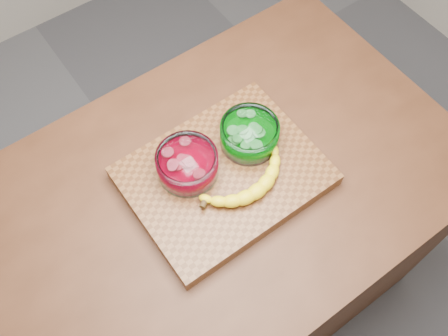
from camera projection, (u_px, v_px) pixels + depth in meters
ground at (224, 285)px, 2.00m from camera, size 3.50×3.50×0.00m
counter at (224, 245)px, 1.61m from camera, size 1.20×0.80×0.90m
cutting_board at (224, 176)px, 1.20m from camera, size 0.45×0.35×0.04m
bowl_red at (187, 164)px, 1.15m from camera, size 0.14×0.14×0.07m
bowl_green at (249, 134)px, 1.20m from camera, size 0.14×0.14×0.07m
banana at (248, 182)px, 1.15m from camera, size 0.27×0.12×0.04m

